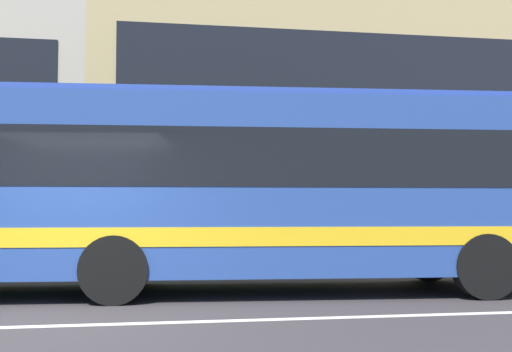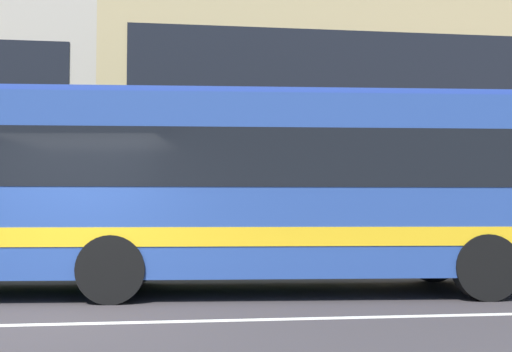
# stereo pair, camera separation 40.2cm
# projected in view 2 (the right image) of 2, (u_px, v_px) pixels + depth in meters

# --- Properties ---
(ground_plane) EXTENTS (160.00, 160.00, 0.00)m
(ground_plane) POSITION_uv_depth(u_px,v_px,m) (40.00, 325.00, 7.36)
(ground_plane) COLOR #3A3437
(lane_centre_line) EXTENTS (60.00, 0.16, 0.01)m
(lane_centre_line) POSITION_uv_depth(u_px,v_px,m) (40.00, 325.00, 7.36)
(lane_centre_line) COLOR silver
(lane_centre_line) RESTS_ON ground_plane
(hedge_row_far) EXTENTS (12.67, 1.10, 1.00)m
(hedge_row_far) POSITION_uv_depth(u_px,v_px,m) (75.00, 247.00, 14.01)
(hedge_row_far) COLOR #1F4B1D
(hedge_row_far) RESTS_ON ground_plane
(apartment_block_right) EXTENTS (22.14, 9.37, 10.09)m
(apartment_block_right) POSITION_uv_depth(u_px,v_px,m) (403.00, 114.00, 24.05)
(apartment_block_right) COLOR tan
(apartment_block_right) RESTS_ON ground_plane
(transit_bus) EXTENTS (11.86, 3.39, 3.23)m
(transit_bus) POSITION_uv_depth(u_px,v_px,m) (169.00, 184.00, 10.30)
(transit_bus) COLOR #284691
(transit_bus) RESTS_ON ground_plane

